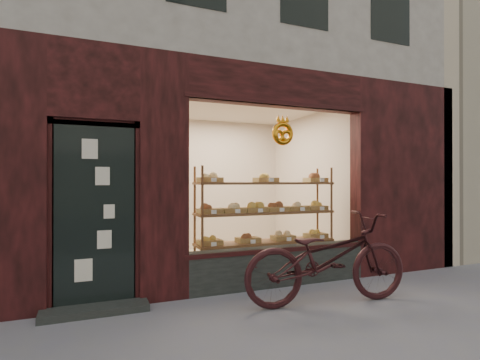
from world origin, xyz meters
name	(u,v)px	position (x,y,z in m)	size (l,w,h in m)	color
ground	(352,354)	(0.00, 0.00, 0.00)	(90.00, 90.00, 0.00)	slate
display_shelf	(266,222)	(0.45, 2.55, 0.85)	(2.20, 0.45, 1.70)	brown
bicycle	(327,258)	(0.60, 1.19, 0.55)	(0.73, 2.10, 1.10)	black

